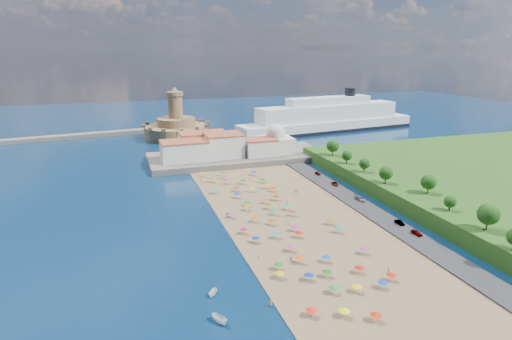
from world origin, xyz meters
name	(u,v)px	position (x,y,z in m)	size (l,w,h in m)	color
ground	(267,211)	(0.00, 0.00, 0.00)	(700.00, 700.00, 0.00)	#071938
terrace	(238,157)	(10.00, 73.00, 1.50)	(90.00, 36.00, 3.00)	#59544C
jetty	(184,146)	(-12.00, 108.00, 1.20)	(18.00, 70.00, 2.40)	#59544C
breakwater	(10,142)	(-110.00, 153.00, 1.30)	(200.00, 7.00, 2.60)	#59544C
waterfront_buildings	(213,146)	(-3.05, 73.64, 7.88)	(57.00, 29.00, 11.00)	silver
domed_building	(276,141)	(30.00, 71.00, 8.97)	(16.00, 16.00, 15.00)	silver
fortress	(176,128)	(-12.00, 138.00, 6.68)	(40.00, 40.00, 32.40)	#9D794E
cruise_ship	(328,119)	(90.66, 129.10, 8.54)	(133.49, 36.07, 28.83)	black
beach_parasols	(275,217)	(-1.25, -10.87, 2.15)	(31.44, 117.98, 2.20)	gray
beachgoers	(263,210)	(-2.26, -1.46, 1.09)	(37.21, 94.79, 1.85)	tan
moored_boats	(217,310)	(-30.79, -53.66, 0.81)	(4.25, 14.79, 1.74)	white
parked_cars	(359,198)	(36.00, -1.77, 1.36)	(2.70, 71.59, 1.40)	gray
hillside_trees	(399,176)	(49.03, -6.43, 10.13)	(13.95, 109.07, 7.79)	#382314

